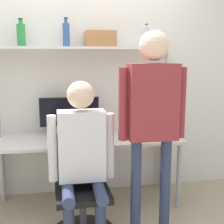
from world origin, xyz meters
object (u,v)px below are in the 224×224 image
bottle_green (21,35)px  cell_phone (101,139)px  laptop (76,134)px  bottle_blue (66,34)px  storage_box (100,39)px  monitor (70,114)px  bottle_clear (146,37)px  person_standing (152,108)px  person_seated (82,149)px  office_chair (82,206)px

bottle_green → cell_phone: bearing=-21.7°
laptop → bottle_blue: bottle_blue is taller
bottle_blue → storage_box: 0.36m
monitor → laptop: (0.05, -0.24, -0.16)m
bottle_clear → bottle_blue: (-0.86, 0.00, 0.02)m
bottle_clear → laptop: bearing=-161.2°
monitor → cell_phone: (0.31, -0.27, -0.22)m
cell_phone → storage_box: size_ratio=0.48×
person_standing → storage_box: size_ratio=5.63×
monitor → bottle_clear: bearing=2.2°
person_standing → bottle_green: bearing=140.5°
cell_phone → person_standing: size_ratio=0.08×
monitor → bottle_green: size_ratio=2.28×
bottle_green → laptop: bearing=-28.1°
bottle_blue → bottle_green: size_ratio=1.06×
laptop → person_seated: bearing=-88.3°
laptop → bottle_green: bottle_green is taller
monitor → storage_box: size_ratio=2.01×
person_seated → bottle_blue: bearing=95.3°
office_chair → monitor: bearing=94.7°
laptop → office_chair: bearing=-88.3°
office_chair → storage_box: 1.71m
person_seated → person_standing: (0.58, -0.07, 0.34)m
person_standing → person_seated: bearing=173.4°
monitor → bottle_blue: bottle_blue is taller
office_chair → storage_box: size_ratio=2.83×
bottle_clear → office_chair: bearing=-134.3°
person_standing → storage_box: storage_box is taller
monitor → bottle_clear: (0.85, 0.03, 0.82)m
office_chair → person_seated: 0.54m
monitor → office_chair: size_ratio=0.71×
monitor → storage_box: storage_box is taller
office_chair → bottle_blue: (-0.08, 0.80, 1.52)m
laptop → office_chair: size_ratio=0.36×
laptop → bottle_green: bearing=151.9°
person_standing → storage_box: bearing=108.3°
bottle_clear → person_seated: bearing=-132.7°
storage_box → cell_phone: bearing=-97.0°
office_chair → bottle_clear: (0.78, 0.80, 1.50)m
laptop → bottle_blue: size_ratio=1.09×
person_standing → storage_box: (-0.30, 0.92, 0.60)m
monitor → person_standing: size_ratio=0.36×
bottle_blue → bottle_green: bearing=180.0°
cell_phone → storage_box: (0.04, 0.31, 1.02)m
office_chair → person_seated: person_seated is taller
storage_box → person_standing: bearing=-71.7°
laptop → office_chair: laptop is taller
laptop → office_chair: 0.74m
monitor → office_chair: (0.06, -0.77, -0.68)m
person_seated → monitor: bearing=94.5°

